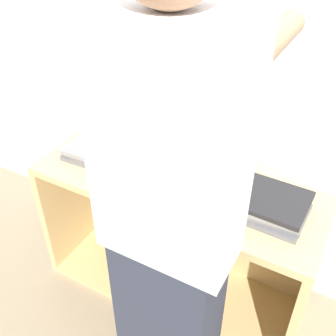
{
  "coord_description": "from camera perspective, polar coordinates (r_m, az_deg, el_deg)",
  "views": [
    {
      "loc": [
        0.63,
        -0.97,
        1.77
      ],
      "look_at": [
        0.0,
        0.17,
        0.83
      ],
      "focal_mm": 42.0,
      "sensor_mm": 36.0,
      "label": 1
    }
  ],
  "objects": [
    {
      "name": "laptop_stack_right",
      "position": [
        1.61,
        13.35,
        -4.76
      ],
      "size": [
        0.37,
        0.26,
        0.08
      ],
      "color": "slate",
      "rests_on": "cart"
    },
    {
      "name": "ground_plane",
      "position": [
        2.12,
        -2.4,
        -21.08
      ],
      "size": [
        12.0,
        12.0,
        0.0
      ],
      "primitive_type": "plane",
      "color": "gray"
    },
    {
      "name": "cart",
      "position": [
        2.01,
        1.95,
        -8.99
      ],
      "size": [
        1.31,
        0.49,
        0.71
      ],
      "color": "tan",
      "rests_on": "ground_plane"
    },
    {
      "name": "wall_back",
      "position": [
        1.78,
        6.89,
        16.8
      ],
      "size": [
        8.0,
        0.05,
        2.4
      ],
      "color": "silver",
      "rests_on": "ground_plane"
    },
    {
      "name": "laptop_open",
      "position": [
        1.74,
        1.96,
        0.25
      ],
      "size": [
        0.35,
        0.3,
        0.25
      ],
      "color": "#333338",
      "rests_on": "cart"
    },
    {
      "name": "person",
      "position": [
        1.2,
        0.32,
        -9.6
      ],
      "size": [
        0.4,
        0.54,
        1.8
      ],
      "color": "#2D3342",
      "rests_on": "ground_plane"
    },
    {
      "name": "laptop_stack_left",
      "position": [
        1.89,
        -9.04,
        2.2
      ],
      "size": [
        0.37,
        0.26,
        0.06
      ],
      "color": "slate",
      "rests_on": "cart"
    }
  ]
}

